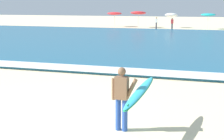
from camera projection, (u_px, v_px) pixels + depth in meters
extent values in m
plane|color=beige|center=(43.00, 116.00, 9.59)|extent=(160.00, 160.00, 0.00)
cube|color=#1E6084|center=(151.00, 41.00, 28.29)|extent=(120.00, 28.00, 0.14)
cube|color=white|center=(107.00, 70.00, 15.69)|extent=(120.00, 1.54, 0.01)
cylinder|color=#284CA3|center=(118.00, 114.00, 8.46)|extent=(0.15, 0.15, 0.88)
cylinder|color=#284CA3|center=(125.00, 115.00, 8.39)|extent=(0.15, 0.15, 0.88)
cube|color=brown|center=(122.00, 88.00, 8.28)|extent=(0.36, 0.24, 0.60)
sphere|color=brown|center=(122.00, 71.00, 8.19)|extent=(0.22, 0.22, 0.22)
cylinder|color=brown|center=(113.00, 89.00, 8.37)|extent=(0.10, 0.10, 0.58)
cylinder|color=brown|center=(132.00, 88.00, 8.20)|extent=(0.32, 0.12, 0.51)
ellipsoid|color=#33BCD6|center=(140.00, 92.00, 8.11)|extent=(0.44, 2.52, 0.30)
ellipsoid|color=green|center=(140.00, 92.00, 8.12)|extent=(0.47, 2.62, 0.26)
cube|color=green|center=(128.00, 108.00, 7.22)|extent=(0.03, 0.14, 0.14)
cylinder|color=beige|center=(114.00, 20.00, 47.38)|extent=(0.05, 0.05, 1.91)
ellipsoid|color=red|center=(114.00, 13.00, 47.17)|extent=(2.18, 2.18, 0.44)
cylinder|color=beige|center=(138.00, 20.00, 45.76)|extent=(0.05, 0.05, 2.04)
ellipsoid|color=red|center=(138.00, 13.00, 45.54)|extent=(2.22, 2.23, 0.55)
cylinder|color=beige|center=(171.00, 22.00, 45.42)|extent=(0.05, 0.05, 1.72)
ellipsoid|color=white|center=(171.00, 15.00, 45.23)|extent=(1.75, 1.79, 0.68)
cylinder|color=beige|center=(208.00, 22.00, 42.78)|extent=(0.05, 0.05, 1.88)
ellipsoid|color=#19ADB2|center=(208.00, 15.00, 42.58)|extent=(1.95, 1.95, 0.39)
cylinder|color=#383842|center=(172.00, 27.00, 41.61)|extent=(0.20, 0.20, 0.84)
cube|color=red|center=(172.00, 21.00, 41.47)|extent=(0.32, 0.20, 0.54)
sphere|color=#9E7051|center=(172.00, 19.00, 41.40)|extent=(0.20, 0.20, 0.20)
cylinder|color=#383842|center=(156.00, 26.00, 43.73)|extent=(0.20, 0.20, 0.84)
cube|color=white|center=(156.00, 21.00, 43.59)|extent=(0.32, 0.20, 0.54)
sphere|color=#9E7051|center=(156.00, 18.00, 43.51)|extent=(0.20, 0.20, 0.20)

